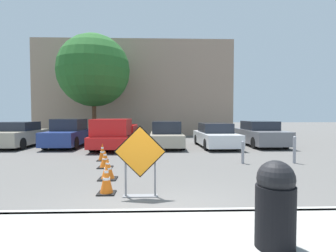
{
  "coord_description": "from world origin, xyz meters",
  "views": [
    {
      "loc": [
        0.12,
        -4.59,
        1.84
      ],
      "look_at": [
        0.69,
        12.82,
        1.09
      ],
      "focal_mm": 28.0,
      "sensor_mm": 36.0,
      "label": 1
    }
  ],
  "objects_px": {
    "parked_car_second": "(69,134)",
    "parked_car_fifth": "(260,134)",
    "parked_car_third": "(166,135)",
    "parked_car_fourth": "(215,136)",
    "traffic_cone_nearest": "(106,179)",
    "traffic_cone_third": "(105,159)",
    "road_closed_sign": "(140,157)",
    "bollard_second": "(294,149)",
    "parked_car_nearest": "(19,135)",
    "traffic_cone_fourth": "(102,152)",
    "trash_bin": "(275,203)",
    "bollard_nearest": "(243,152)",
    "traffic_cone_second": "(108,169)",
    "pickup_truck": "(115,135)"
  },
  "relations": [
    {
      "from": "parked_car_fifth",
      "to": "bollard_second",
      "type": "height_order",
      "value": "parked_car_fifth"
    },
    {
      "from": "traffic_cone_third",
      "to": "parked_car_second",
      "type": "xyz_separation_m",
      "value": [
        -3.35,
        6.23,
        0.43
      ]
    },
    {
      "from": "pickup_truck",
      "to": "traffic_cone_third",
      "type": "bearing_deg",
      "value": 96.79
    },
    {
      "from": "traffic_cone_third",
      "to": "parked_car_third",
      "type": "relative_size",
      "value": 0.15
    },
    {
      "from": "road_closed_sign",
      "to": "traffic_cone_third",
      "type": "bearing_deg",
      "value": 113.88
    },
    {
      "from": "bollard_second",
      "to": "bollard_nearest",
      "type": "bearing_deg",
      "value": 180.0
    },
    {
      "from": "trash_bin",
      "to": "parked_car_fifth",
      "type": "bearing_deg",
      "value": 69.58
    },
    {
      "from": "road_closed_sign",
      "to": "bollard_second",
      "type": "relative_size",
      "value": 1.55
    },
    {
      "from": "parked_car_second",
      "to": "parked_car_fifth",
      "type": "height_order",
      "value": "parked_car_second"
    },
    {
      "from": "traffic_cone_fourth",
      "to": "parked_car_nearest",
      "type": "relative_size",
      "value": 0.17
    },
    {
      "from": "traffic_cone_third",
      "to": "parked_car_nearest",
      "type": "distance_m",
      "value": 8.68
    },
    {
      "from": "traffic_cone_second",
      "to": "parked_car_second",
      "type": "height_order",
      "value": "parked_car_second"
    },
    {
      "from": "traffic_cone_third",
      "to": "trash_bin",
      "type": "distance_m",
      "value": 6.76
    },
    {
      "from": "parked_car_nearest",
      "to": "traffic_cone_nearest",
      "type": "bearing_deg",
      "value": 127.3
    },
    {
      "from": "parked_car_third",
      "to": "traffic_cone_third",
      "type": "bearing_deg",
      "value": 67.98
    },
    {
      "from": "traffic_cone_third",
      "to": "parked_car_fifth",
      "type": "distance_m",
      "value": 10.15
    },
    {
      "from": "parked_car_second",
      "to": "parked_car_fourth",
      "type": "xyz_separation_m",
      "value": [
        8.44,
        -0.51,
        -0.1
      ]
    },
    {
      "from": "traffic_cone_nearest",
      "to": "parked_car_third",
      "type": "height_order",
      "value": "parked_car_third"
    },
    {
      "from": "traffic_cone_second",
      "to": "parked_car_third",
      "type": "bearing_deg",
      "value": 75.73
    },
    {
      "from": "traffic_cone_second",
      "to": "parked_car_fifth",
      "type": "height_order",
      "value": "parked_car_fifth"
    },
    {
      "from": "parked_car_second",
      "to": "parked_car_fifth",
      "type": "distance_m",
      "value": 11.26
    },
    {
      "from": "traffic_cone_third",
      "to": "traffic_cone_fourth",
      "type": "relative_size",
      "value": 0.87
    },
    {
      "from": "traffic_cone_third",
      "to": "parked_car_second",
      "type": "height_order",
      "value": "parked_car_second"
    },
    {
      "from": "traffic_cone_third",
      "to": "parked_car_fourth",
      "type": "bearing_deg",
      "value": 48.29
    },
    {
      "from": "bollard_nearest",
      "to": "parked_car_third",
      "type": "bearing_deg",
      "value": 118.41
    },
    {
      "from": "trash_bin",
      "to": "bollard_nearest",
      "type": "bearing_deg",
      "value": 75.57
    },
    {
      "from": "bollard_nearest",
      "to": "trash_bin",
      "type": "bearing_deg",
      "value": -104.43
    },
    {
      "from": "traffic_cone_third",
      "to": "traffic_cone_second",
      "type": "bearing_deg",
      "value": -75.89
    },
    {
      "from": "pickup_truck",
      "to": "traffic_cone_nearest",
      "type": "bearing_deg",
      "value": 99.13
    },
    {
      "from": "parked_car_third",
      "to": "parked_car_fourth",
      "type": "bearing_deg",
      "value": -179.85
    },
    {
      "from": "road_closed_sign",
      "to": "parked_car_fifth",
      "type": "xyz_separation_m",
      "value": [
        6.45,
        9.64,
        -0.21
      ]
    },
    {
      "from": "pickup_truck",
      "to": "parked_car_fourth",
      "type": "xyz_separation_m",
      "value": [
        5.63,
        0.47,
        -0.11
      ]
    },
    {
      "from": "road_closed_sign",
      "to": "bollard_nearest",
      "type": "height_order",
      "value": "road_closed_sign"
    },
    {
      "from": "bollard_nearest",
      "to": "traffic_cone_nearest",
      "type": "bearing_deg",
      "value": -140.31
    },
    {
      "from": "parked_car_second",
      "to": "pickup_truck",
      "type": "relative_size",
      "value": 0.84
    },
    {
      "from": "pickup_truck",
      "to": "parked_car_fourth",
      "type": "distance_m",
      "value": 5.65
    },
    {
      "from": "traffic_cone_second",
      "to": "parked_car_third",
      "type": "distance_m",
      "value": 7.58
    },
    {
      "from": "trash_bin",
      "to": "bollard_nearest",
      "type": "xyz_separation_m",
      "value": [
        1.66,
        6.46,
        -0.25
      ]
    },
    {
      "from": "pickup_truck",
      "to": "traffic_cone_fourth",
      "type": "bearing_deg",
      "value": 93.02
    },
    {
      "from": "traffic_cone_second",
      "to": "parked_car_second",
      "type": "relative_size",
      "value": 0.14
    },
    {
      "from": "road_closed_sign",
      "to": "parked_car_fifth",
      "type": "bearing_deg",
      "value": 56.2
    },
    {
      "from": "parked_car_fifth",
      "to": "traffic_cone_second",
      "type": "bearing_deg",
      "value": 46.91
    },
    {
      "from": "parked_car_nearest",
      "to": "bollard_nearest",
      "type": "bearing_deg",
      "value": 154.42
    },
    {
      "from": "traffic_cone_fourth",
      "to": "traffic_cone_second",
      "type": "bearing_deg",
      "value": -75.12
    },
    {
      "from": "parked_car_third",
      "to": "parked_car_nearest",
      "type": "bearing_deg",
      "value": -2.93
    },
    {
      "from": "bollard_nearest",
      "to": "bollard_second",
      "type": "bearing_deg",
      "value": 0.0
    },
    {
      "from": "traffic_cone_fourth",
      "to": "parked_car_nearest",
      "type": "distance_m",
      "value": 7.44
    },
    {
      "from": "traffic_cone_third",
      "to": "pickup_truck",
      "type": "relative_size",
      "value": 0.12
    },
    {
      "from": "parked_car_second",
      "to": "parked_car_fifth",
      "type": "xyz_separation_m",
      "value": [
        11.26,
        0.11,
        -0.05
      ]
    },
    {
      "from": "traffic_cone_second",
      "to": "trash_bin",
      "type": "bearing_deg",
      "value": -54.88
    }
  ]
}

